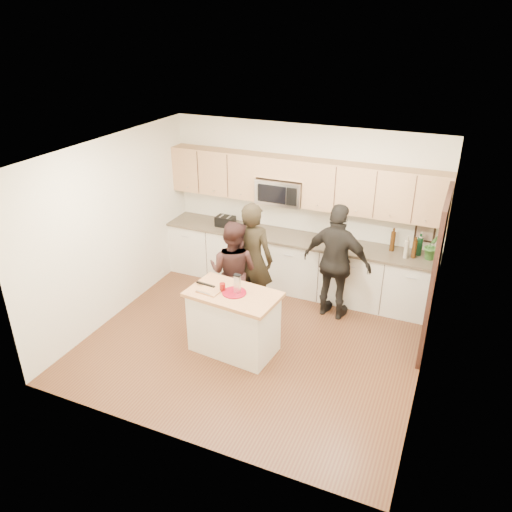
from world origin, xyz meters
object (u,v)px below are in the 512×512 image
at_px(island, 234,322).
at_px(toaster, 225,221).
at_px(woman_center, 233,271).
at_px(woman_right, 337,263).
at_px(woman_left, 252,260).

relative_size(island, toaster, 4.11).
distance_m(island, woman_center, 0.89).
height_order(toaster, woman_right, woman_right).
relative_size(woman_left, woman_center, 1.14).
bearing_deg(woman_left, island, 94.54).
relative_size(toaster, woman_right, 0.17).
bearing_deg(woman_right, woman_left, 27.17).
bearing_deg(woman_left, woman_center, 49.24).
height_order(island, woman_left, woman_left).
bearing_deg(woman_center, toaster, -60.37).
bearing_deg(island, toaster, 124.89).
relative_size(woman_center, woman_right, 0.87).
relative_size(island, woman_right, 0.70).
bearing_deg(woman_right, woman_center, 34.15).
xyz_separation_m(toaster, woman_left, (0.91, -0.95, -0.13)).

